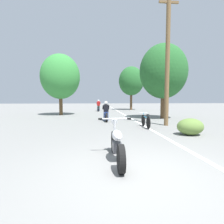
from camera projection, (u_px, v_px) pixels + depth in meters
ground_plane at (137, 172)px, 3.59m from camera, size 120.00×120.00×0.00m
lane_stripe_edge at (125, 115)px, 16.37m from camera, size 0.14×48.00×0.01m
utility_pole at (168, 58)px, 9.73m from camera, size 1.10×0.24×7.39m
roadside_tree_right_near at (163, 71)px, 13.40m from camera, size 3.64×3.28×5.74m
roadside_tree_right_far at (131, 81)px, 24.41m from camera, size 3.49×3.15×6.06m
roadside_tree_left at (60, 77)px, 16.33m from camera, size 3.63×3.27×5.71m
roadside_bush at (190, 127)px, 7.31m from camera, size 1.10×0.88×0.70m
motorcycle_foreground at (117, 143)px, 4.26m from camera, size 0.89×2.01×1.00m
motorcycle_rider_lead at (106, 113)px, 12.13m from camera, size 0.50×2.07×1.37m
motorcycle_rider_far at (99, 107)px, 22.30m from camera, size 0.50×2.11×1.44m
bicycle_parked at (146, 121)px, 9.27m from camera, size 0.44×1.62×0.76m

